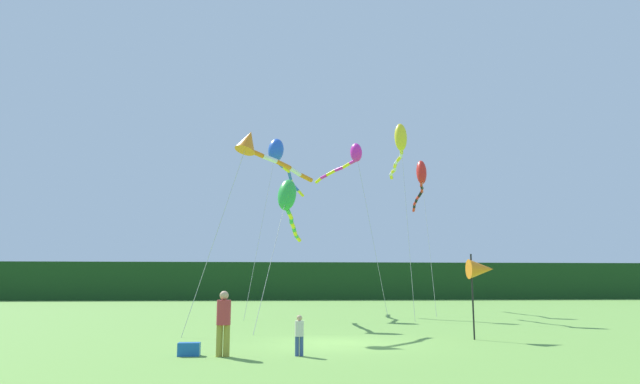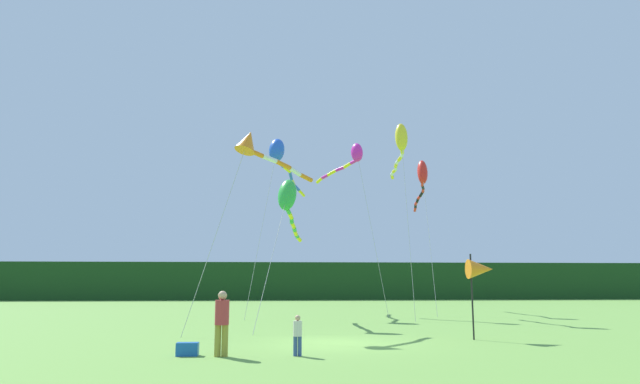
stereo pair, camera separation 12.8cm
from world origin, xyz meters
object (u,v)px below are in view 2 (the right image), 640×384
cooler_box (187,349)px  kite_red (422,178)px  person_adult (222,320)px  person_child (298,333)px  kite_green (288,200)px  kite_magenta (352,157)px  kite_orange (254,146)px  kite_yellow (401,143)px  banner_flag_pole (480,270)px  kite_blue (279,155)px

cooler_box → kite_red: (12.28, 21.22, 8.93)m
person_adult → person_child: bearing=-0.8°
kite_green → kite_red: bearing=48.0°
kite_magenta → kite_red: size_ratio=1.03×
kite_orange → kite_green: bearing=67.3°
kite_red → kite_yellow: 6.06m
banner_flag_pole → kite_blue: size_ratio=0.27×
kite_orange → banner_flag_pole: bearing=-23.3°
kite_magenta → kite_yellow: kite_yellow is taller
person_adult → kite_blue: 21.41m
kite_yellow → banner_flag_pole: bearing=-90.0°
kite_green → person_adult: bearing=-100.0°
kite_orange → kite_yellow: (8.28, 8.74, 2.50)m
kite_blue → kite_orange: bearing=-95.0°
kite_blue → kite_magenta: 4.73m
kite_red → kite_orange: bearing=-127.8°
person_child → cooler_box: bearing=174.9°
kite_magenta → kite_orange: size_ratio=1.27×
kite_yellow → kite_green: (-6.75, -5.08, -4.25)m
person_adult → banner_flag_pole: (8.70, 3.81, 1.44)m
kite_magenta → kite_orange: 12.68m
kite_blue → kite_orange: size_ratio=1.32×
person_adult → kite_magenta: (6.13, 18.48, 8.85)m
person_child → kite_orange: kite_orange is taller
banner_flag_pole → cooler_box: bearing=-159.7°
kite_red → kite_blue: bearing=-167.9°
cooler_box → kite_green: size_ratio=0.07×
person_child → kite_magenta: size_ratio=0.10×
kite_yellow → kite_magenta: bearing=137.4°
kite_blue → kite_orange: (-1.06, -11.96, -2.37)m
person_child → kite_red: size_ratio=0.10×
person_adult → kite_green: bearing=80.0°
cooler_box → banner_flag_pole: bearing=20.3°
kite_red → kite_green: kite_red is taller
kite_red → person_child: bearing=-113.4°
person_child → kite_green: size_ratio=0.12×
banner_flag_pole → kite_yellow: kite_yellow is taller
person_adult → kite_yellow: size_ratio=0.15×
person_child → kite_green: (-0.11, 11.05, 5.32)m
person_adult → banner_flag_pole: 9.60m
cooler_box → kite_red: kite_red is taller
kite_blue → banner_flag_pole: bearing=-65.1°
kite_orange → kite_red: bearing=52.2°
cooler_box → person_adult: bearing=-14.3°
person_child → kite_magenta: (4.06, 18.51, 9.22)m
kite_orange → cooler_box: bearing=-100.7°
kite_orange → kite_yellow: 12.30m
kite_red → kite_yellow: size_ratio=0.92×
cooler_box → kite_magenta: bearing=68.9°
kite_blue → kite_red: bearing=12.1°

